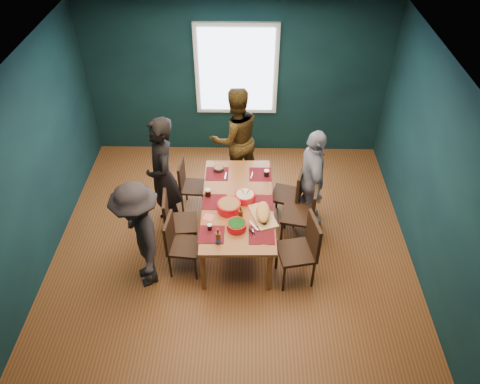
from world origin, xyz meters
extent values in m
cube|color=#9A512C|center=(0.00, 0.00, -0.01)|extent=(5.00, 5.00, 0.01)
cube|color=silver|center=(0.00, 0.00, 2.70)|extent=(5.00, 5.00, 0.01)
cube|color=#0F3435|center=(-2.50, 0.00, 1.35)|extent=(0.01, 5.00, 2.70)
cube|color=#0F3435|center=(2.50, 0.00, 1.35)|extent=(0.01, 5.00, 2.70)
cube|color=#0F3435|center=(0.00, 2.50, 1.35)|extent=(5.00, 0.01, 2.70)
cube|color=#0F3435|center=(0.00, -2.50, 1.35)|extent=(5.00, 0.01, 2.70)
cube|color=white|center=(0.00, 2.47, 1.55)|extent=(1.35, 0.06, 1.55)
cube|color=#9C532F|center=(0.08, 0.15, 0.70)|extent=(1.00, 1.93, 0.05)
cylinder|color=#9C532F|center=(-0.35, -0.73, 0.34)|extent=(0.07, 0.07, 0.68)
cylinder|color=#9C532F|center=(0.50, -0.73, 0.34)|extent=(0.07, 0.07, 0.68)
cylinder|color=#9C532F|center=(-0.35, 1.03, 0.34)|extent=(0.07, 0.07, 0.68)
cylinder|color=#9C532F|center=(0.50, 1.03, 0.34)|extent=(0.07, 0.07, 0.68)
cube|color=black|center=(-0.61, 0.86, 0.41)|extent=(0.40, 0.40, 0.04)
cube|color=black|center=(-0.78, 0.87, 0.63)|extent=(0.06, 0.38, 0.42)
cylinder|color=black|center=(-0.78, 0.70, 0.19)|extent=(0.03, 0.03, 0.39)
cylinder|color=black|center=(-0.46, 0.68, 0.19)|extent=(0.03, 0.03, 0.39)
cylinder|color=black|center=(-0.76, 1.03, 0.19)|extent=(0.03, 0.03, 0.39)
cylinder|color=black|center=(-0.43, 1.01, 0.19)|extent=(0.03, 0.03, 0.39)
cube|color=black|center=(-0.70, 0.02, 0.45)|extent=(0.46, 0.46, 0.04)
cube|color=black|center=(-0.89, 0.00, 0.69)|extent=(0.08, 0.42, 0.46)
cylinder|color=black|center=(-0.86, -0.18, 0.21)|extent=(0.03, 0.03, 0.43)
cylinder|color=black|center=(-0.50, -0.14, 0.21)|extent=(0.03, 0.03, 0.43)
cylinder|color=black|center=(-0.89, 0.18, 0.21)|extent=(0.03, 0.03, 0.43)
cylinder|color=black|center=(-0.54, 0.21, 0.21)|extent=(0.03, 0.03, 0.43)
cube|color=black|center=(-0.61, -0.39, 0.43)|extent=(0.44, 0.44, 0.04)
cube|color=black|center=(-0.79, -0.38, 0.67)|extent=(0.08, 0.40, 0.44)
cylinder|color=black|center=(-0.80, -0.55, 0.20)|extent=(0.03, 0.03, 0.41)
cylinder|color=black|center=(-0.46, -0.58, 0.20)|extent=(0.03, 0.03, 0.41)
cylinder|color=black|center=(-0.76, -0.21, 0.20)|extent=(0.03, 0.03, 0.41)
cylinder|color=black|center=(-0.42, -0.24, 0.20)|extent=(0.03, 0.03, 0.41)
cube|color=black|center=(0.78, 0.65, 0.45)|extent=(0.52, 0.52, 0.04)
cube|color=black|center=(0.96, 0.60, 0.69)|extent=(0.16, 0.41, 0.46)
cylinder|color=black|center=(0.56, 0.53, 0.21)|extent=(0.03, 0.03, 0.43)
cylinder|color=black|center=(0.90, 0.43, 0.21)|extent=(0.03, 0.03, 0.43)
cylinder|color=black|center=(0.66, 0.88, 0.21)|extent=(0.03, 0.03, 0.43)
cylinder|color=black|center=(1.00, 0.77, 0.21)|extent=(0.03, 0.03, 0.43)
cube|color=black|center=(0.92, 0.19, 0.48)|extent=(0.53, 0.53, 0.04)
cube|color=black|center=(1.11, 0.15, 0.74)|extent=(0.13, 0.45, 0.49)
cylinder|color=black|center=(0.69, 0.04, 0.23)|extent=(0.03, 0.03, 0.46)
cylinder|color=black|center=(1.07, -0.04, 0.23)|extent=(0.03, 0.03, 0.46)
cylinder|color=black|center=(0.77, 0.42, 0.23)|extent=(0.03, 0.03, 0.46)
cylinder|color=black|center=(1.14, 0.34, 0.23)|extent=(0.03, 0.03, 0.46)
cube|color=black|center=(0.83, -0.52, 0.48)|extent=(0.53, 0.53, 0.04)
cube|color=black|center=(1.03, -0.48, 0.75)|extent=(0.13, 0.45, 0.49)
cylinder|color=black|center=(0.68, -0.75, 0.23)|extent=(0.03, 0.03, 0.46)
cylinder|color=black|center=(1.06, -0.67, 0.23)|extent=(0.03, 0.03, 0.46)
cylinder|color=black|center=(0.61, -0.37, 0.23)|extent=(0.03, 0.03, 0.46)
cylinder|color=black|center=(0.99, -0.29, 0.23)|extent=(0.03, 0.03, 0.46)
imported|color=black|center=(-0.97, 0.47, 0.90)|extent=(0.60, 0.75, 1.81)
imported|color=black|center=(0.01, 1.54, 0.85)|extent=(1.01, 0.91, 1.69)
imported|color=white|center=(1.12, 0.59, 0.79)|extent=(0.48, 0.96, 1.58)
imported|color=black|center=(-1.12, -0.57, 0.79)|extent=(0.94, 1.17, 1.57)
cylinder|color=red|center=(-0.04, -0.01, 0.79)|extent=(0.31, 0.31, 0.12)
cylinder|color=#589636|center=(-0.04, -0.01, 0.85)|extent=(0.27, 0.27, 0.02)
cylinder|color=red|center=(0.17, 0.20, 0.78)|extent=(0.27, 0.27, 0.11)
cylinder|color=beige|center=(0.17, 0.20, 0.83)|extent=(0.24, 0.24, 0.02)
cylinder|color=tan|center=(0.21, 0.20, 0.87)|extent=(0.08, 0.15, 0.21)
cylinder|color=tan|center=(0.15, 0.20, 0.87)|extent=(0.07, 0.15, 0.21)
cylinder|color=red|center=(0.07, -0.36, 0.78)|extent=(0.25, 0.25, 0.10)
cylinder|color=#134E16|center=(0.07, -0.36, 0.83)|extent=(0.22, 0.22, 0.02)
cube|color=tan|center=(0.41, -0.12, 0.74)|extent=(0.41, 0.56, 0.02)
ellipsoid|color=#DD9B4F|center=(0.41, -0.12, 0.81)|extent=(0.30, 0.44, 0.12)
cube|color=#AFAEB5|center=(0.29, -0.32, 0.76)|extent=(0.13, 0.18, 0.00)
cylinder|color=black|center=(0.26, -0.44, 0.76)|extent=(0.08, 0.10, 0.02)
sphere|color=#265A14|center=(0.41, -0.23, 0.81)|extent=(0.04, 0.04, 0.04)
sphere|color=#265A14|center=(0.41, -0.12, 0.81)|extent=(0.04, 0.04, 0.04)
sphere|color=#265A14|center=(0.41, -0.01, 0.81)|extent=(0.04, 0.04, 0.04)
cylinder|color=black|center=(-0.22, 0.85, 0.76)|extent=(0.15, 0.15, 0.06)
cylinder|color=#589636|center=(-0.22, 0.85, 0.78)|extent=(0.12, 0.12, 0.02)
cylinder|color=#4E270D|center=(-0.14, -0.61, 0.81)|extent=(0.06, 0.06, 0.17)
cylinder|color=#4E270D|center=(-0.14, -0.61, 0.93)|extent=(0.02, 0.02, 0.07)
cylinder|color=blue|center=(-0.14, -0.61, 0.78)|extent=(0.07, 0.07, 0.04)
cylinder|color=#4E270D|center=(0.12, -0.20, 0.81)|extent=(0.06, 0.06, 0.17)
cylinder|color=#4E270D|center=(0.12, -0.20, 0.93)|extent=(0.02, 0.02, 0.07)
cylinder|color=black|center=(-0.27, -0.38, 0.77)|extent=(0.06, 0.06, 0.09)
cylinder|color=silver|center=(-0.27, -0.38, 0.81)|extent=(0.06, 0.06, 0.01)
cylinder|color=black|center=(0.43, -0.27, 0.77)|extent=(0.06, 0.06, 0.09)
cylinder|color=silver|center=(0.43, -0.27, 0.81)|extent=(0.07, 0.07, 0.01)
cylinder|color=black|center=(0.48, 0.74, 0.78)|extent=(0.07, 0.07, 0.10)
cylinder|color=silver|center=(0.48, 0.74, 0.82)|extent=(0.08, 0.08, 0.02)
cylinder|color=black|center=(-0.33, 0.28, 0.78)|extent=(0.08, 0.08, 0.11)
cylinder|color=silver|center=(-0.33, 0.28, 0.83)|extent=(0.08, 0.08, 0.02)
cube|color=#F36D66|center=(0.46, 0.23, 0.73)|extent=(0.20, 0.20, 0.00)
cube|color=#F36D66|center=(-0.30, -0.16, 0.73)|extent=(0.16, 0.16, 0.00)
cube|color=#F36D66|center=(0.44, -0.56, 0.73)|extent=(0.19, 0.19, 0.00)
camera|label=1|loc=(0.20, -4.60, 4.90)|focal=35.00mm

